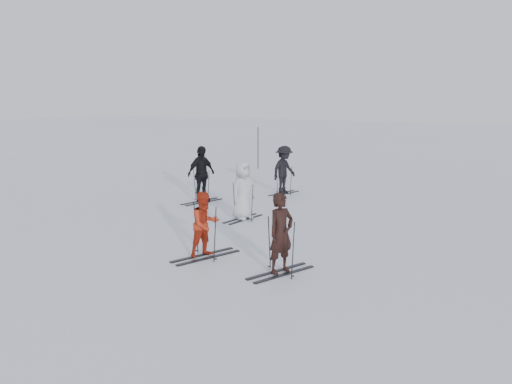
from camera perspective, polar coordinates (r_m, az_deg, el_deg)
ground at (r=13.63m, az=-1.90°, el=-4.85°), size 120.00×120.00×0.00m
skier_near_dark at (r=10.50m, az=2.87°, el=-4.88°), size 0.63×0.74×1.71m
skier_red at (r=11.63m, az=-5.84°, el=-3.81°), size 0.83×0.91×1.53m
skier_grey at (r=15.07m, az=-1.50°, el=0.11°), size 0.72×0.95×1.75m
skier_uphill_left at (r=17.59m, az=-6.27°, el=1.98°), size 0.80×1.24×1.96m
skier_uphill_far at (r=19.03m, az=3.23°, el=2.49°), size 0.96×1.31×1.81m
skis_near_dark at (r=10.57m, az=2.86°, el=-6.12°), size 1.91×1.52×1.23m
skis_red at (r=11.66m, az=-5.83°, el=-4.34°), size 2.02×1.59×1.30m
skis_grey at (r=15.12m, az=-1.49°, el=-0.99°), size 1.73×1.15×1.16m
skis_uphill_left at (r=17.65m, az=-6.25°, el=0.82°), size 1.89×1.37×1.24m
skis_uphill_far at (r=19.08m, az=3.22°, el=1.48°), size 1.72×1.21×1.13m
piste_marker at (r=25.52m, az=0.23°, el=5.06°), size 0.05×0.05×2.14m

